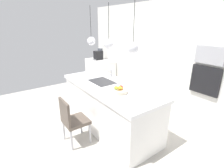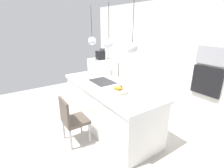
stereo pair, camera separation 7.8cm
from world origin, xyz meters
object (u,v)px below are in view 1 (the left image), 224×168
object	(u,v)px
coffee_machine	(98,55)
microwave	(210,55)
fruit_bowl	(119,90)
chair_near	(72,119)
oven	(205,80)

from	to	relation	value
coffee_machine	microwave	world-z (taller)	microwave
fruit_bowl	coffee_machine	world-z (taller)	coffee_machine
microwave	chair_near	xyz separation A→B (m)	(-1.02, -2.40, -1.04)
fruit_bowl	oven	world-z (taller)	oven
microwave	oven	size ratio (longest dim) A/B	0.96
fruit_bowl	chair_near	bearing A→B (deg)	-117.35
coffee_machine	oven	xyz separation A→B (m)	(3.57, 0.30, -0.02)
microwave	coffee_machine	bearing A→B (deg)	-175.24
fruit_bowl	coffee_machine	bearing A→B (deg)	155.13
coffee_machine	microwave	bearing A→B (deg)	4.76
oven	fruit_bowl	bearing A→B (deg)	-110.91
fruit_bowl	microwave	xyz separation A→B (m)	(0.63, 1.66, 0.53)
oven	microwave	bearing A→B (deg)	0.00
fruit_bowl	chair_near	xyz separation A→B (m)	(-0.39, -0.75, -0.50)
coffee_machine	microwave	size ratio (longest dim) A/B	0.70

